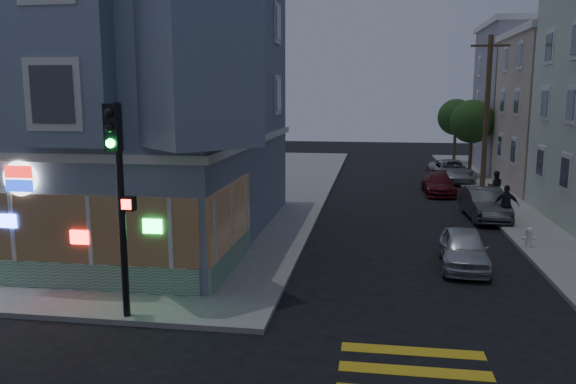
% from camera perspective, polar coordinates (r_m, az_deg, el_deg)
% --- Properties ---
extents(ground, '(120.00, 120.00, 0.00)m').
position_cam_1_polar(ground, '(13.22, -17.70, -16.39)').
color(ground, black).
rests_on(ground, ground).
extents(sidewalk_nw, '(33.00, 42.00, 0.15)m').
position_cam_1_polar(sidewalk_nw, '(38.99, -20.58, 0.82)').
color(sidewalk_nw, gray).
rests_on(sidewalk_nw, ground).
extents(corner_building, '(14.60, 14.60, 11.40)m').
position_cam_1_polar(corner_building, '(24.43, -19.69, 9.43)').
color(corner_building, slate).
rests_on(corner_building, sidewalk_nw).
extents(row_house_d, '(12.00, 8.60, 10.50)m').
position_cam_1_polar(row_house_d, '(46.70, 26.46, 8.38)').
color(row_house_d, gray).
rests_on(row_house_d, sidewalk_ne).
extents(utility_pole, '(2.20, 0.30, 9.00)m').
position_cam_1_polar(utility_pole, '(35.17, 19.53, 7.72)').
color(utility_pole, '#4C3826').
rests_on(utility_pole, sidewalk_ne).
extents(street_tree_near, '(3.00, 3.00, 5.30)m').
position_cam_1_polar(street_tree_near, '(41.14, 18.20, 6.81)').
color(street_tree_near, '#4C3826').
rests_on(street_tree_near, sidewalk_ne).
extents(street_tree_far, '(3.00, 3.00, 5.30)m').
position_cam_1_polar(street_tree_far, '(49.05, 16.70, 7.29)').
color(street_tree_far, '#4C3826').
rests_on(street_tree_far, sidewalk_ne).
extents(pedestrian_a, '(0.82, 0.66, 1.62)m').
position_cam_1_polar(pedestrian_a, '(31.82, 20.31, 0.56)').
color(pedestrian_a, black).
rests_on(pedestrian_a, sidewalk_ne).
extents(pedestrian_b, '(1.07, 0.57, 1.74)m').
position_cam_1_polar(pedestrian_b, '(26.24, 21.30, -1.22)').
color(pedestrian_b, '#252129').
rests_on(pedestrian_b, sidewalk_ne).
extents(parked_car_a, '(1.77, 3.88, 1.29)m').
position_cam_1_polar(parked_car_a, '(19.87, 17.42, -5.50)').
color(parked_car_a, '#B8BBC0').
rests_on(parked_car_a, ground).
extents(parked_car_b, '(1.79, 4.50, 1.46)m').
position_cam_1_polar(parked_car_b, '(27.76, 19.33, -1.15)').
color(parked_car_b, '#3B3E41').
rests_on(parked_car_b, ground).
extents(parked_car_c, '(1.76, 4.19, 1.21)m').
position_cam_1_polar(parked_car_c, '(34.01, 15.04, 0.79)').
color(parked_car_c, '#59141D').
rests_on(parked_car_c, ground).
extents(parked_car_d, '(2.87, 5.40, 1.45)m').
position_cam_1_polar(parked_car_d, '(39.28, 16.25, 2.08)').
color(parked_car_d, '#A5A9AF').
rests_on(parked_car_d, ground).
extents(traffic_signal, '(0.63, 0.61, 5.42)m').
position_cam_1_polar(traffic_signal, '(14.25, -16.87, 1.64)').
color(traffic_signal, black).
rests_on(traffic_signal, sidewalk_nw).
extents(fire_hydrant, '(0.44, 0.26, 0.77)m').
position_cam_1_polar(fire_hydrant, '(22.72, 23.28, -4.19)').
color(fire_hydrant, white).
rests_on(fire_hydrant, sidewalk_ne).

